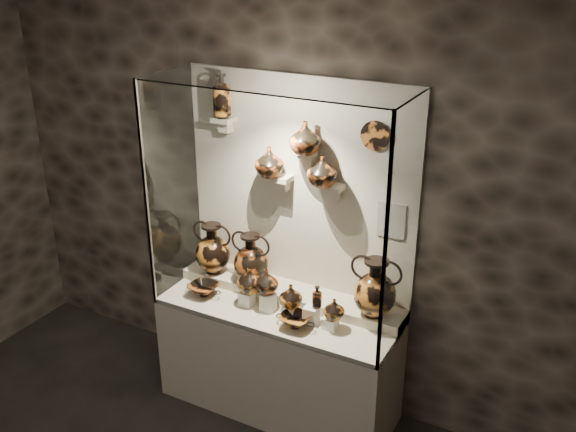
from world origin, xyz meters
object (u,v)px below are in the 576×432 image
object	(u,v)px
jug_b	(267,281)
lekythos_small	(317,296)
amphora_left	(213,248)
jug_c	(291,296)
ovoid_vase_a	(269,162)
amphora_right	(375,288)
jug_e	(334,309)
kylix_right	(295,320)
ovoid_vase_b	(305,138)
jug_a	(250,280)
kylix_left	(204,289)
amphora_mid	(251,258)
lekythos_tall	(222,94)
ovoid_vase_c	(322,171)

from	to	relation	value
jug_b	lekythos_small	bearing A→B (deg)	12.71
amphora_left	jug_c	size ratio (longest dim) A/B	2.34
amphora_left	ovoid_vase_a	xyz separation A→B (m)	(0.46, 0.06, 0.73)
amphora_right	jug_e	bearing A→B (deg)	-117.51
lekythos_small	kylix_right	bearing A→B (deg)	-140.64
jug_b	ovoid_vase_b	world-z (taller)	ovoid_vase_b
jug_a	lekythos_small	size ratio (longest dim) A/B	1.06
amphora_right	jug_b	distance (m)	0.74
jug_b	kylix_left	world-z (taller)	jug_b
amphora_mid	lekythos_tall	world-z (taller)	lekythos_tall
jug_e	lekythos_small	xyz separation A→B (m)	(-0.13, 0.02, 0.06)
jug_c	lekythos_small	size ratio (longest dim) A/B	0.94
ovoid_vase_b	jug_c	bearing A→B (deg)	-100.53
jug_b	ovoid_vase_c	bearing A→B (deg)	50.33
lekythos_tall	ovoid_vase_b	size ratio (longest dim) A/B	1.54
lekythos_small	ovoid_vase_b	world-z (taller)	ovoid_vase_b
kylix_left	kylix_right	world-z (taller)	same
jug_c	ovoid_vase_b	xyz separation A→B (m)	(-0.03, 0.25, 1.02)
amphora_left	kylix_left	bearing A→B (deg)	-52.69
jug_a	jug_e	size ratio (longest dim) A/B	1.28
kylix_right	amphora_right	bearing A→B (deg)	13.78
amphora_right	jug_b	world-z (taller)	amphora_right
kylix_left	ovoid_vase_c	distance (m)	1.25
lekythos_tall	ovoid_vase_a	size ratio (longest dim) A/B	1.61
kylix_right	ovoid_vase_b	bearing A→B (deg)	89.99
jug_c	lekythos_tall	xyz separation A→B (m)	(-0.68, 0.29, 1.23)
jug_e	lekythos_tall	xyz separation A→B (m)	(-0.99, 0.27, 1.25)
amphora_left	ovoid_vase_b	size ratio (longest dim) A/B	1.81
ovoid_vase_a	ovoid_vase_b	bearing A→B (deg)	-2.60
amphora_left	kylix_left	world-z (taller)	amphora_left
jug_b	jug_e	world-z (taller)	jug_b
jug_b	jug_c	size ratio (longest dim) A/B	1.06
kylix_left	kylix_right	size ratio (longest dim) A/B	1.01
amphora_left	ovoid_vase_a	bearing A→B (deg)	28.64
jug_b	kylix_right	size ratio (longest dim) A/B	0.66
jug_c	kylix_right	xyz separation A→B (m)	(0.08, -0.08, -0.12)
lekythos_small	ovoid_vase_c	distance (m)	0.82
jug_e	jug_b	bearing A→B (deg)	-169.75
jug_b	lekythos_tall	bearing A→B (deg)	164.19
amphora_right	jug_c	distance (m)	0.56
lekythos_tall	ovoid_vase_b	distance (m)	0.68
amphora_left	kylix_right	size ratio (longest dim) A/B	1.45
jug_b	kylix_left	xyz separation A→B (m)	(-0.49, -0.05, -0.16)
ovoid_vase_c	kylix_right	bearing A→B (deg)	-79.71
kylix_left	jug_a	bearing A→B (deg)	-16.42
lekythos_small	jug_b	bearing A→B (deg)	171.78
jug_e	ovoid_vase_c	distance (m)	0.90
amphora_right	jug_a	world-z (taller)	amphora_right
jug_b	jug_a	bearing A→B (deg)	-165.43
ovoid_vase_b	jug_b	bearing A→B (deg)	-145.41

